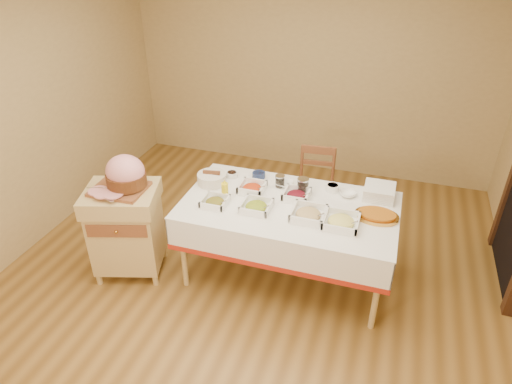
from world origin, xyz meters
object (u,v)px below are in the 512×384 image
at_px(dining_table, 288,220).
at_px(mustard_bottle, 225,190).
at_px(butcher_cart, 126,226).
at_px(brass_platter, 377,216).
at_px(dining_chair, 315,188).
at_px(bread_basket, 212,178).
at_px(preserve_jar_left, 280,182).
at_px(plate_stack, 379,192).
at_px(preserve_jar_right, 303,186).
at_px(ham_on_board, 125,176).

distance_m(dining_table, mustard_bottle, 0.61).
xyz_separation_m(butcher_cart, mustard_bottle, (0.83, 0.32, 0.35)).
bearing_deg(brass_platter, dining_chair, 127.51).
height_order(dining_chair, bread_basket, bread_basket).
relative_size(preserve_jar_left, plate_stack, 0.44).
distance_m(preserve_jar_left, mustard_bottle, 0.53).
relative_size(preserve_jar_right, bread_basket, 0.51).
xyz_separation_m(dining_chair, mustard_bottle, (-0.62, -0.96, 0.40)).
bearing_deg(preserve_jar_right, dining_chair, 90.02).
height_order(preserve_jar_left, brass_platter, preserve_jar_left).
height_order(ham_on_board, mustard_bottle, ham_on_board).
xyz_separation_m(dining_chair, preserve_jar_right, (0.00, -0.65, 0.38)).
height_order(butcher_cart, ham_on_board, ham_on_board).
bearing_deg(plate_stack, preserve_jar_right, -169.88).
bearing_deg(mustard_bottle, dining_table, 6.94).
height_order(mustard_bottle, plate_stack, mustard_bottle).
bearing_deg(preserve_jar_left, dining_chair, 70.63).
height_order(preserve_jar_right, brass_platter, preserve_jar_right).
bearing_deg(brass_platter, plate_stack, 92.13).
distance_m(preserve_jar_right, mustard_bottle, 0.69).
distance_m(dining_table, dining_chair, 0.91).
height_order(butcher_cart, plate_stack, plate_stack).
bearing_deg(dining_table, butcher_cart, -164.54).
height_order(preserve_jar_left, plate_stack, preserve_jar_left).
bearing_deg(dining_table, plate_stack, 26.84).
height_order(preserve_jar_right, plate_stack, preserve_jar_right).
relative_size(ham_on_board, preserve_jar_right, 3.52).
height_order(dining_table, ham_on_board, ham_on_board).
height_order(butcher_cart, preserve_jar_left, preserve_jar_left).
bearing_deg(preserve_jar_left, brass_platter, -15.58).
bearing_deg(mustard_bottle, dining_chair, 57.34).
bearing_deg(dining_table, ham_on_board, -165.50).
xyz_separation_m(butcher_cart, plate_stack, (2.10, 0.74, 0.32)).
distance_m(dining_table, brass_platter, 0.75).
bearing_deg(butcher_cart, dining_chair, 41.39).
distance_m(butcher_cart, bread_basket, 0.88).
distance_m(preserve_jar_right, bread_basket, 0.83).
xyz_separation_m(dining_table, preserve_jar_left, (-0.16, 0.27, 0.21)).
xyz_separation_m(dining_chair, brass_platter, (0.66, -0.86, 0.34)).
xyz_separation_m(dining_table, brass_platter, (0.72, 0.03, 0.18)).
bearing_deg(brass_platter, bread_basket, 175.68).
xyz_separation_m(mustard_bottle, brass_platter, (1.28, 0.10, -0.06)).
height_order(dining_chair, preserve_jar_right, preserve_jar_right).
distance_m(ham_on_board, bread_basket, 0.78).
relative_size(butcher_cart, ham_on_board, 1.84).
height_order(preserve_jar_right, bread_basket, preserve_jar_right).
distance_m(dining_table, preserve_jar_left, 0.38).
bearing_deg(plate_stack, bread_basket, -171.57).
xyz_separation_m(preserve_jar_left, preserve_jar_right, (0.22, -0.03, 0.01)).
distance_m(ham_on_board, brass_platter, 2.11).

